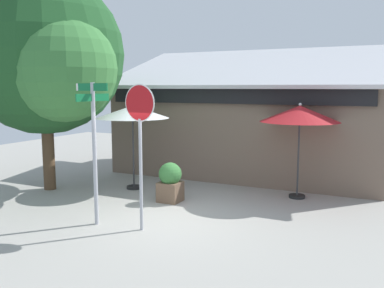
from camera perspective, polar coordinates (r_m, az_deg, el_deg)
The scene contains 8 objects.
ground_plane at distance 9.72m, azimuth -3.17°, elevation -10.56°, with size 28.00×28.00×0.10m, color #9E9B93.
cafe_building at distance 14.67m, azimuth 7.96°, elevation 2.43°, with size 9.35×4.69×4.48m.
street_sign_post at distance 9.17m, azimuth -13.38°, elevation 0.73°, with size 0.95×0.89×3.12m.
stop_sign at distance 8.58m, azimuth -7.19°, elevation 1.96°, with size 0.77×0.12×3.09m.
patio_umbrella_ivory_left at distance 12.24m, azimuth -8.21°, elevation 4.30°, with size 2.15×2.15×2.55m.
patio_umbrella_crimson_center at distance 11.44m, azimuth 14.67°, elevation 3.97°, with size 2.13×2.13×2.60m.
shade_tree at distance 12.54m, azimuth -19.36°, elevation 11.24°, with size 4.94×4.57×6.23m.
sidewalk_planter at distance 10.98m, azimuth -3.03°, elevation -5.20°, with size 0.61×0.61×1.05m.
Camera 1 is at (4.46, -8.07, 3.02)m, focal length 38.62 mm.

